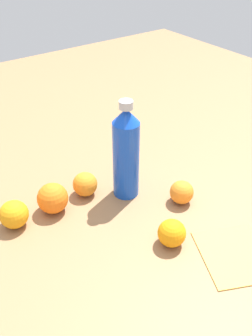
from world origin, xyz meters
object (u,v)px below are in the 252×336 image
Objects in this scene: folded_napkin at (235,254)px; orange_0 at (14,214)px; orange_1 at (172,233)px; orange_3 at (182,192)px; water_bottle at (126,153)px; orange_2 at (85,184)px; orange_4 at (53,198)px.

orange_0 is at bearing -46.51° from folded_napkin.
orange_1 is at bearing 135.02° from orange_0.
orange_0 is 1.13× the size of orange_3.
water_bottle is 0.35m from folded_napkin.
orange_4 reaches higher than orange_2.
orange_4 is at bearing 177.27° from orange_0.
orange_1 reaches higher than orange_3.
orange_0 is at bearing 1.23° from orange_2.
orange_3 is (-0.18, 0.17, -0.00)m from orange_2.
orange_1 is at bearing 47.09° from water_bottle.
orange_2 is 0.41m from folded_napkin.
folded_napkin is (0.03, 0.20, -0.03)m from orange_3.
orange_3 is 0.79× the size of orange_4.
orange_0 is at bearing -46.65° from water_bottle.
orange_1 is 1.05× the size of orange_3.
orange_4 reaches higher than orange_3.
orange_2 is 0.39× the size of folded_napkin.
orange_1 is 0.99× the size of orange_2.
orange_4 is 0.45m from folded_napkin.
orange_1 is 0.14m from folded_napkin.
orange_2 is at bearing -174.77° from orange_4.
orange_3 is 0.37× the size of folded_napkin.
orange_2 is (-0.20, -0.00, -0.00)m from orange_0.
orange_1 is 0.83× the size of orange_4.
water_bottle is at bearing -78.47° from folded_napkin.
orange_4 is (0.19, -0.05, -0.09)m from water_bottle.
water_bottle reaches higher than orange_1.
orange_2 is 1.06× the size of orange_3.
orange_2 is 0.25m from orange_3.
orange_4 is at bearing -55.35° from folded_napkin.
water_bottle is 3.45× the size of orange_4.
water_bottle reaches higher than folded_napkin.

